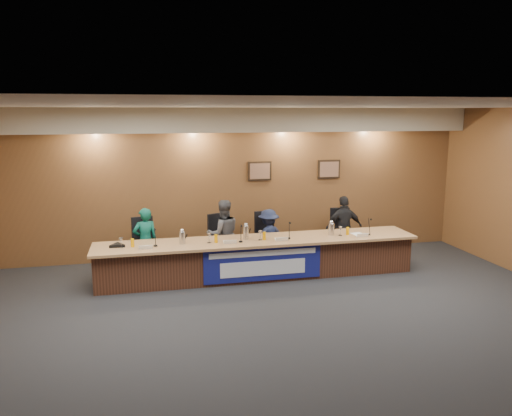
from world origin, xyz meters
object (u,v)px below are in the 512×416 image
(dais_body, at_px, (258,259))
(speakerphone, at_px, (117,245))
(panelist_d, at_px, (344,228))
(office_chair_b, at_px, (223,244))
(carafe_right, at_px, (331,229))
(office_chair_d, at_px, (342,237))
(panelist_a, at_px, (145,241))
(office_chair_c, at_px, (267,241))
(carafe_left, at_px, (182,238))
(carafe_mid, at_px, (246,232))
(panelist_b, at_px, (223,234))
(office_chair_a, at_px, (146,248))
(banner, at_px, (263,264))
(panelist_c, at_px, (269,237))

(dais_body, xyz_separation_m, speakerphone, (-2.58, 0.00, 0.43))
(panelist_d, xyz_separation_m, speakerphone, (-4.61, -0.68, 0.08))
(office_chair_b, height_order, carafe_right, carafe_right)
(office_chair_d, bearing_deg, panelist_a, -171.37)
(office_chair_c, bearing_deg, carafe_left, -159.14)
(dais_body, distance_m, office_chair_b, 0.97)
(dais_body, bearing_deg, office_chair_d, 21.00)
(office_chair_b, relative_size, speakerphone, 1.50)
(carafe_mid, bearing_deg, carafe_right, -1.32)
(panelist_b, relative_size, carafe_right, 6.16)
(dais_body, bearing_deg, office_chair_a, 159.58)
(dais_body, height_order, carafe_right, carafe_right)
(dais_body, bearing_deg, banner, -90.00)
(office_chair_d, relative_size, speakerphone, 1.50)
(banner, bearing_deg, office_chair_b, 115.11)
(office_chair_c, xyz_separation_m, carafe_mid, (-0.61, -0.77, 0.40))
(dais_body, distance_m, banner, 0.42)
(panelist_a, relative_size, carafe_left, 5.76)
(panelist_c, bearing_deg, office_chair_d, 164.31)
(dais_body, relative_size, banner, 2.73)
(banner, distance_m, carafe_mid, 0.70)
(banner, distance_m, office_chair_c, 1.26)
(panelist_a, relative_size, office_chair_a, 2.72)
(banner, distance_m, panelist_a, 2.37)
(panelist_b, relative_size, carafe_left, 6.18)
(panelist_b, relative_size, office_chair_b, 2.92)
(carafe_left, bearing_deg, carafe_mid, 3.12)
(office_chair_c, xyz_separation_m, carafe_left, (-1.81, -0.84, 0.38))
(office_chair_b, xyz_separation_m, carafe_mid, (0.32, -0.77, 0.40))
(panelist_a, relative_size, carafe_mid, 4.96)
(panelist_a, bearing_deg, speakerphone, 42.54)
(panelist_b, bearing_deg, panelist_d, 175.27)
(banner, xyz_separation_m, office_chair_c, (0.38, 1.19, 0.10))
(banner, xyz_separation_m, panelist_c, (0.38, 1.09, 0.21))
(panelist_c, relative_size, panelist_d, 0.85)
(office_chair_c, bearing_deg, panelist_a, 178.41)
(carafe_left, height_order, speakerphone, carafe_left)
(panelist_b, bearing_deg, office_chair_a, -8.47)
(panelist_d, relative_size, carafe_right, 6.07)
(banner, height_order, carafe_mid, carafe_mid)
(office_chair_d, relative_size, carafe_left, 2.11)
(panelist_a, xyz_separation_m, office_chair_a, (0.00, 0.10, -0.17))
(speakerphone, bearing_deg, panelist_b, 18.52)
(panelist_b, xyz_separation_m, panelist_d, (2.59, 0.00, -0.01))
(panelist_a, distance_m, office_chair_a, 0.20)
(panelist_b, distance_m, carafe_mid, 0.77)
(carafe_mid, height_order, speakerphone, carafe_mid)
(office_chair_c, relative_size, carafe_mid, 1.82)
(carafe_mid, bearing_deg, speakerphone, -179.82)
(panelist_b, xyz_separation_m, carafe_right, (2.02, -0.71, 0.16))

